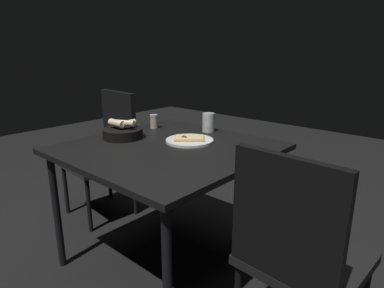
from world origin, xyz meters
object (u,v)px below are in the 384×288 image
object	(u,v)px
pizza_plate	(190,140)
pepper_shaker	(154,122)
beer_glass	(208,123)
bread_basket	(123,132)
chair_near	(297,248)
dining_table	(168,156)
chair_far	(108,148)

from	to	relation	value
pizza_plate	pepper_shaker	distance (m)	0.42
pizza_plate	beer_glass	xyz separation A→B (m)	(-0.27, -0.07, 0.04)
bread_basket	chair_near	size ratio (longest dim) A/B	0.26
beer_glass	pepper_shaker	distance (m)	0.37
pizza_plate	chair_near	size ratio (longest dim) A/B	0.30
bread_basket	pepper_shaker	size ratio (longest dim) A/B	2.56
bread_basket	chair_near	world-z (taller)	chair_near
bread_basket	beer_glass	size ratio (longest dim) A/B	1.97
dining_table	pizza_plate	size ratio (longest dim) A/B	3.76
chair_far	bread_basket	bearing A→B (deg)	66.09
pizza_plate	chair_near	xyz separation A→B (m)	(0.28, 0.80, -0.23)
dining_table	chair_far	world-z (taller)	chair_far
pizza_plate	pepper_shaker	world-z (taller)	pepper_shaker
pizza_plate	chair_far	size ratio (longest dim) A/B	0.29
beer_glass	chair_far	size ratio (longest dim) A/B	0.13
pizza_plate	bread_basket	bearing A→B (deg)	-60.20
dining_table	beer_glass	distance (m)	0.43
dining_table	beer_glass	xyz separation A→B (m)	(-0.41, -0.04, 0.11)
pepper_shaker	chair_far	size ratio (longest dim) A/B	0.10
chair_far	beer_glass	bearing A→B (deg)	107.55
bread_basket	pizza_plate	bearing A→B (deg)	119.80
pepper_shaker	chair_near	distance (m)	1.29
dining_table	chair_near	bearing A→B (deg)	80.91
bread_basket	beer_glass	bearing A→B (deg)	148.99
beer_glass	pepper_shaker	xyz separation A→B (m)	(0.17, -0.33, -0.01)
dining_table	pepper_shaker	distance (m)	0.46
chair_far	pizza_plate	bearing A→B (deg)	88.80
bread_basket	chair_far	bearing A→B (deg)	-113.91
dining_table	pizza_plate	xyz separation A→B (m)	(-0.14, 0.03, 0.07)
bread_basket	chair_far	world-z (taller)	chair_far
pepper_shaker	chair_far	world-z (taller)	chair_far
pizza_plate	chair_near	bearing A→B (deg)	70.84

